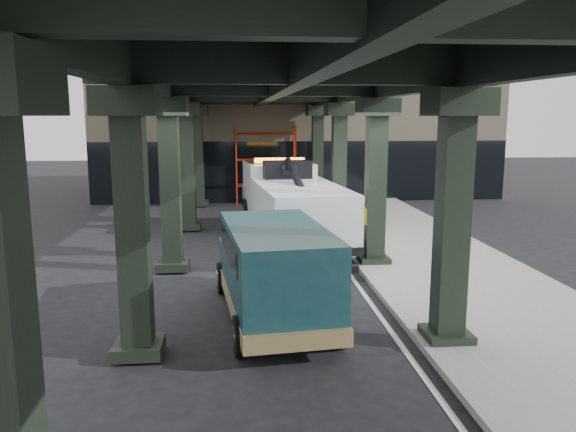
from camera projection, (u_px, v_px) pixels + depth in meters
ground at (295, 288)px, 14.87m from camera, size 90.00×90.00×0.00m
sidewalk at (434, 262)px, 17.23m from camera, size 5.00×40.00×0.15m
lane_stripe at (344, 266)px, 16.99m from camera, size 0.12×38.00×0.01m
viaduct at (274, 81)px, 15.84m from camera, size 7.40×32.00×6.40m
building at (294, 124)px, 33.96m from camera, size 22.00×10.00×8.00m
scaffolding at (265, 163)px, 28.86m from camera, size 3.08×0.88×4.00m
tow_truck at (289, 200)px, 20.39m from camera, size 3.46×9.41×3.02m
towed_van at (274, 269)px, 12.33m from camera, size 2.65×5.59×2.19m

